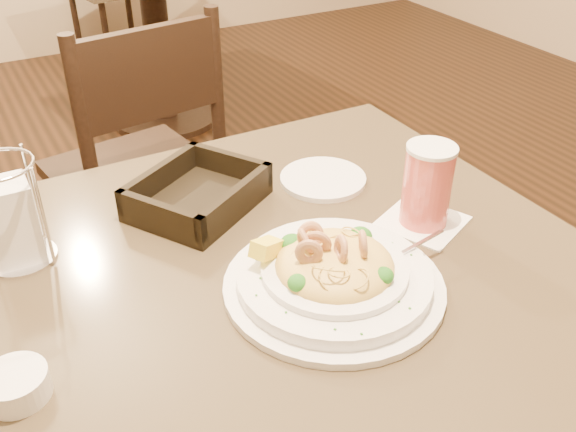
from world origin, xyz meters
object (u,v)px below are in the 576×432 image
background_table (155,15)px  bread_basket (198,196)px  napkin_caddy (11,220)px  side_plate (323,179)px  pasta_bowl (334,273)px  drink_glass (427,186)px  dining_chair_near (141,166)px  butter_ramekin (16,385)px  main_table (294,381)px

background_table → bread_basket: 2.10m
napkin_caddy → side_plate: size_ratio=1.06×
pasta_bowl → background_table: bearing=77.7°
drink_glass → side_plate: 0.22m
drink_glass → dining_chair_near: bearing=103.8°
dining_chair_near → butter_ramekin: 1.08m
bread_basket → napkin_caddy: 0.29m
pasta_bowl → main_table: bearing=108.7°
dining_chair_near → pasta_bowl: dining_chair_near is taller
background_table → main_table: bearing=-103.2°
bread_basket → background_table: bearing=73.8°
background_table → drink_glass: (-0.28, -2.22, 0.31)m
main_table → drink_glass: drink_glass is taller
pasta_bowl → napkin_caddy: napkin_caddy is taller
background_table → drink_glass: bearing=-97.2°
main_table → napkin_caddy: 0.52m
main_table → bread_basket: (-0.06, 0.23, 0.26)m
background_table → dining_chair_near: dining_chair_near is taller
bread_basket → side_plate: 0.23m
background_table → side_plate: 2.07m
drink_glass → side_plate: bearing=110.4°
background_table → dining_chair_near: 1.42m
dining_chair_near → butter_ramekin: bearing=57.5°
butter_ramekin → main_table: bearing=8.0°
dining_chair_near → butter_ramekin: size_ratio=12.17×
main_table → dining_chair_near: dining_chair_near is taller
bread_basket → side_plate: bread_basket is taller
pasta_bowl → napkin_caddy: 0.47m
main_table → background_table: (0.52, 2.23, 0.00)m
napkin_caddy → dining_chair_near: bearing=61.4°
drink_glass → napkin_caddy: napkin_caddy is taller
drink_glass → main_table: bearing=-178.9°
dining_chair_near → bread_basket: bearing=74.4°
dining_chair_near → main_table: bearing=79.9°
drink_glass → background_table: bearing=82.8°
main_table → pasta_bowl: 0.28m
side_plate → background_table: bearing=80.2°
dining_chair_near → napkin_caddy: (-0.37, -0.68, 0.34)m
bread_basket → pasta_bowl: bearing=-74.6°
napkin_caddy → side_plate: bearing=-2.2°
dining_chair_near → side_plate: size_ratio=5.96×
background_table → side_plate: (-0.35, -2.03, 0.25)m
main_table → background_table: bearing=76.8°
background_table → pasta_bowl: 2.37m
drink_glass → side_plate: (-0.07, 0.19, -0.06)m
drink_glass → napkin_caddy: bearing=160.2°
dining_chair_near → pasta_bowl: size_ratio=2.68×
dining_chair_near → napkin_caddy: bearing=52.8°
main_table → side_plate: side_plate is taller
napkin_caddy → butter_ramekin: bearing=-100.5°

